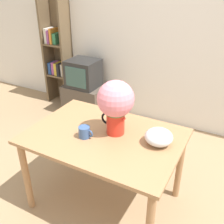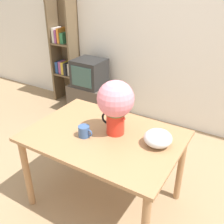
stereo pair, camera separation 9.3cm
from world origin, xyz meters
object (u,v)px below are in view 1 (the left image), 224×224
Objects in this scene: coffee_mug at (85,132)px; tv_set at (84,73)px; white_bowl at (159,137)px; flower_vase at (116,103)px.

coffee_mug is 0.30× the size of tv_set.
white_bowl is 2.11m from tv_set.
white_bowl is at bearing 2.51° from flower_vase.
white_bowl is (0.38, 0.02, -0.22)m from flower_vase.
white_bowl is at bearing 19.20° from coffee_mug.
tv_set is at bearing 132.46° from flower_vase.
tv_set is at bearing 140.37° from white_bowl.
white_bowl is at bearing -39.63° from tv_set.
flower_vase reaches higher than coffee_mug.
flower_vase is at bearing 43.42° from coffee_mug.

